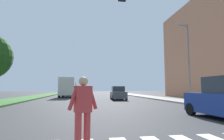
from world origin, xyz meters
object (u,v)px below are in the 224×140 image
Objects in this scene: sedan_distant at (70,92)px; sedan_far_horizon at (82,91)px; sedan_midblock at (118,93)px; street_lamp_right at (188,55)px; pedestrian_performer at (83,109)px; truck_box_delivery at (68,87)px.

sedan_distant is 10.53m from sedan_far_horizon.
sedan_far_horizon is at bearing 101.36° from sedan_midblock.
sedan_midblock is at bearing 127.41° from street_lamp_right.
pedestrian_performer is 0.40× the size of sedan_far_horizon.
sedan_far_horizon is 17.31m from truck_box_delivery.
sedan_midblock is 0.67× the size of truck_box_delivery.
pedestrian_performer is at bearing -89.24° from sedan_far_horizon.
sedan_far_horizon is (-10.37, 31.62, -3.80)m from street_lamp_right.
street_lamp_right is 1.21× the size of truck_box_delivery.
sedan_midblock is 15.90m from sedan_distant.
sedan_far_horizon is (2.23, 10.29, 0.00)m from sedan_distant.
truck_box_delivery reaches higher than sedan_far_horizon.
sedan_midblock is at bearing -78.64° from sedan_far_horizon.
truck_box_delivery is at bearing -96.76° from sedan_far_horizon.
sedan_midblock is 24.98m from sedan_far_horizon.
sedan_distant is at bearing 120.58° from street_lamp_right.
truck_box_delivery is (-12.40, 14.45, -2.96)m from street_lamp_right.
street_lamp_right reaches higher than truck_box_delivery.
sedan_far_horizon is (-4.92, 24.49, 0.01)m from sedan_midblock.
pedestrian_performer is 0.41× the size of sedan_midblock.
sedan_distant reaches higher than sedan_midblock.
pedestrian_performer is 0.27× the size of truck_box_delivery.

